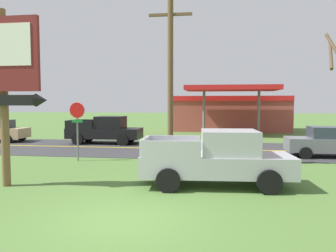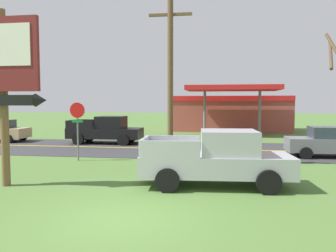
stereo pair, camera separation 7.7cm
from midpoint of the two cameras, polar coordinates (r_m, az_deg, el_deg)
ground_plane at (r=8.83m, az=-8.20°, el=-15.36°), size 180.00×180.00×0.00m
road_asphalt at (r=21.32m, az=1.88°, el=-3.89°), size 140.00×8.00×0.02m
road_centre_line at (r=21.32m, az=1.88°, el=-3.85°), size 126.00×0.20×0.01m
motel_sign at (r=12.90m, az=-26.39°, el=8.52°), size 3.13×0.54×6.09m
stop_sign at (r=17.42m, az=-15.21°, el=0.88°), size 0.80×0.08×2.95m
utility_pole at (r=15.46m, az=0.26°, el=9.47°), size 2.17×0.26×8.15m
gas_station at (r=36.15m, az=10.21°, el=2.34°), size 12.00×11.50×4.40m
pickup_silver_parked_on_lawn at (r=11.95m, az=8.27°, el=-5.49°), size 5.33×2.53×1.96m
pickup_black_on_road at (r=24.40m, az=-10.60°, el=-0.71°), size 5.20×2.24×1.96m
car_grey_mid_lane at (r=19.95m, az=25.30°, el=-2.43°), size 4.20×2.00×1.64m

